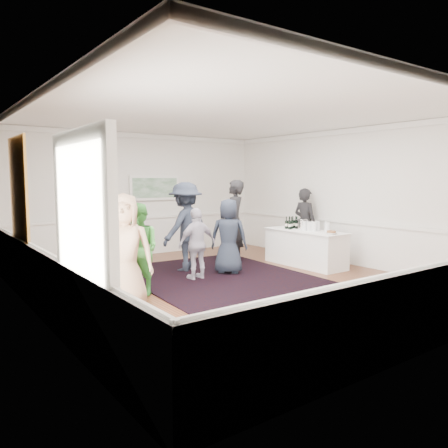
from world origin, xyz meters
TOP-DOWN VIEW (x-y plane):
  - floor at (0.00, 0.00)m, footprint 8.00×8.00m
  - ceiling at (0.00, 0.00)m, footprint 7.00×8.00m
  - wall_left at (-3.50, 0.00)m, footprint 0.02×8.00m
  - wall_right at (3.50, 0.00)m, footprint 0.02×8.00m
  - wall_back at (0.00, 4.00)m, footprint 7.00×0.02m
  - wall_front at (0.00, -4.00)m, footprint 7.00×0.02m
  - wainscoting at (0.00, 0.00)m, footprint 7.00×8.00m
  - mirror at (-3.45, 1.30)m, footprint 0.05×1.25m
  - doorway at (-3.45, -1.90)m, footprint 0.10×1.78m
  - landscape_painting at (0.40, 3.95)m, footprint 1.44×0.06m
  - area_rug at (0.14, 0.53)m, footprint 3.63×4.62m
  - serving_table at (2.49, 0.44)m, footprint 0.78×2.05m
  - bartender at (3.20, 1.14)m, footprint 0.48×0.69m
  - guest_tan at (-2.31, -0.36)m, footprint 1.05×0.93m
  - guest_green at (-1.76, 0.32)m, footprint 0.82×0.93m
  - guest_lilac at (-0.31, 0.73)m, footprint 0.85×0.36m
  - guest_dark_a at (-0.07, 1.58)m, footprint 1.42×1.07m
  - guest_dark_b at (1.41, 1.77)m, footprint 0.87×0.79m
  - guest_navy at (0.53, 0.80)m, footprint 0.92×0.92m
  - wine_bottles at (2.47, 0.88)m, footprint 0.37×0.24m
  - juice_pitchers at (2.51, 0.19)m, footprint 0.34×0.60m
  - ice_bucket at (2.56, 0.63)m, footprint 0.26×0.26m
  - nut_bowl at (2.38, -0.41)m, footprint 0.24×0.24m

SIDE VIEW (x-z plane):
  - floor at x=0.00m, z-range 0.00..0.00m
  - area_rug at x=0.14m, z-range 0.00..0.02m
  - serving_table at x=2.49m, z-range 0.00..0.83m
  - wainscoting at x=0.00m, z-range 0.00..1.00m
  - guest_lilac at x=-0.31m, z-range 0.00..1.45m
  - guest_navy at x=0.53m, z-range 0.00..1.61m
  - guest_green at x=-1.76m, z-range 0.00..1.61m
  - nut_bowl at x=2.38m, z-range 0.83..0.90m
  - bartender at x=3.20m, z-range 0.00..1.78m
  - guest_tan at x=-2.31m, z-range 0.00..1.81m
  - ice_bucket at x=2.56m, z-range 0.82..1.07m
  - juice_pitchers at x=2.51m, z-range 0.83..1.07m
  - guest_dark_a at x=-0.07m, z-range 0.00..1.95m
  - wine_bottles at x=2.47m, z-range 0.83..1.14m
  - guest_dark_b at x=1.41m, z-range 0.00..1.99m
  - doorway at x=-3.45m, z-range 0.14..2.70m
  - wall_left at x=-3.50m, z-range 0.00..3.20m
  - wall_right at x=3.50m, z-range 0.00..3.20m
  - wall_back at x=0.00m, z-range 0.00..3.20m
  - wall_front at x=0.00m, z-range 0.00..3.20m
  - landscape_painting at x=0.40m, z-range 1.45..2.11m
  - mirror at x=-3.45m, z-range 0.88..2.73m
  - ceiling at x=0.00m, z-range 3.19..3.21m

